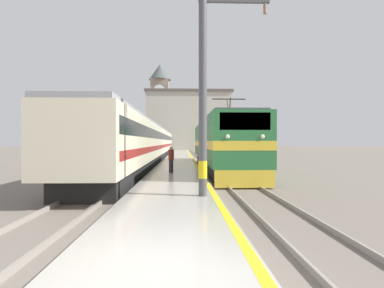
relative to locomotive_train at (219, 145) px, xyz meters
The scene contains 10 objects.
ground_plane 12.15m from the locomotive_train, 105.58° to the left, with size 200.00×200.00×0.00m, color #70665B.
platform 7.51m from the locomotive_train, 116.18° to the left, with size 3.27×140.00×0.34m.
rail_track_near 6.83m from the locomotive_train, 90.00° to the left, with size 2.84×140.00×0.16m.
rail_track_far 9.33m from the locomotive_train, 134.17° to the left, with size 2.83×140.00×0.16m.
locomotive_train is the anchor object (origin of this frame).
passenger_train 13.19m from the locomotive_train, 118.83° to the left, with size 2.92×50.03×3.76m.
catenary_mast 12.96m from the locomotive_train, 99.32° to the right, with size 2.44×0.30×7.47m.
person_on_platform 6.02m from the locomotive_train, 126.06° to the right, with size 0.34×0.34×1.59m.
clock_tower 59.49m from the locomotive_train, 98.66° to the left, with size 5.84×5.84×23.02m.
station_building 46.93m from the locomotive_train, 91.60° to the left, with size 19.64×8.49×13.80m.
Camera 1 is at (0.37, -4.39, 2.19)m, focal length 28.00 mm.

